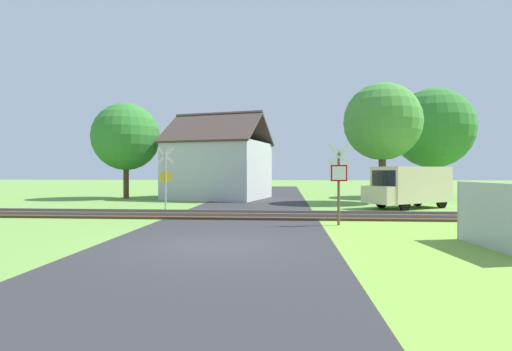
# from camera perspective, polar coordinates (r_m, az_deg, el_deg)

# --- Properties ---
(ground_plane) EXTENTS (160.00, 160.00, 0.00)m
(ground_plane) POSITION_cam_1_polar(r_m,az_deg,el_deg) (10.87, -5.92, -9.98)
(ground_plane) COLOR #6B9942
(road_asphalt) EXTENTS (6.44, 80.00, 0.01)m
(road_asphalt) POSITION_cam_1_polar(r_m,az_deg,el_deg) (12.81, -4.30, -8.34)
(road_asphalt) COLOR #2D2D30
(road_asphalt) RESTS_ON ground
(grass_verge) EXTENTS (6.00, 20.00, 0.01)m
(grass_verge) POSITION_cam_1_polar(r_m,az_deg,el_deg) (9.74, 31.17, -11.27)
(grass_verge) COLOR #75A83B
(grass_verge) RESTS_ON ground
(rail_track) EXTENTS (60.00, 2.60, 0.22)m
(rail_track) POSITION_cam_1_polar(r_m,az_deg,el_deg) (17.65, -1.88, -5.70)
(rail_track) COLOR #422D1E
(rail_track) RESTS_ON ground
(stop_sign_near) EXTENTS (0.88, 0.15, 3.05)m
(stop_sign_near) POSITION_cam_1_polar(r_m,az_deg,el_deg) (14.98, 11.75, -0.33)
(stop_sign_near) COLOR brown
(stop_sign_near) RESTS_ON ground
(crossing_sign_far) EXTENTS (0.86, 0.23, 3.26)m
(crossing_sign_far) POSITION_cam_1_polar(r_m,az_deg,el_deg) (21.29, -12.79, 0.16)
(crossing_sign_far) COLOR #9E9EA5
(crossing_sign_far) RESTS_ON ground
(house) EXTENTS (8.08, 7.69, 6.32)m
(house) POSITION_cam_1_polar(r_m,az_deg,el_deg) (29.39, -5.39, 1.03)
(house) COLOR #B7B7BC
(house) RESTS_ON ground
(tree_left) EXTENTS (4.93, 4.93, 7.01)m
(tree_left) POSITION_cam_1_polar(r_m,az_deg,el_deg) (31.03, -18.08, 5.26)
(tree_left) COLOR #513823
(tree_left) RESTS_ON ground
(tree_far) EXTENTS (6.07, 6.07, 8.32)m
(tree_far) POSITION_cam_1_polar(r_m,az_deg,el_deg) (33.50, 23.96, 6.19)
(tree_far) COLOR #513823
(tree_far) RESTS_ON ground
(tree_right) EXTENTS (4.88, 4.88, 7.58)m
(tree_right) POSITION_cam_1_polar(r_m,az_deg,el_deg) (26.68, 17.61, 7.31)
(tree_right) COLOR #513823
(tree_right) RESTS_ON ground
(mail_truck) EXTENTS (5.12, 4.21, 2.24)m
(mail_truck) POSITION_cam_1_polar(r_m,az_deg,el_deg) (23.00, 21.06, -1.32)
(mail_truck) COLOR beige
(mail_truck) RESTS_ON ground
(fence_panel) EXTENTS (0.44, 3.26, 1.70)m
(fence_panel) POSITION_cam_1_polar(r_m,az_deg,el_deg) (11.75, 30.80, -5.07)
(fence_panel) COLOR #9E9EA5
(fence_panel) RESTS_ON ground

